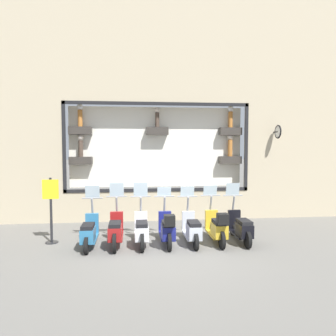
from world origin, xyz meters
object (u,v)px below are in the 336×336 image
(scooter_navy_3, at_px, (167,229))
(shop_sign_post, at_px, (51,208))
(scooter_silver_2, at_px, (192,229))
(scooter_red_5, at_px, (116,231))
(scooter_black_0, at_px, (241,228))
(scooter_teal_6, at_px, (89,232))
(scooter_yellow_1, at_px, (217,227))
(scooter_white_4, at_px, (142,230))

(scooter_navy_3, relative_size, shop_sign_post, 0.96)
(scooter_silver_2, relative_size, scooter_red_5, 0.99)
(scooter_black_0, bearing_deg, scooter_red_5, 89.91)
(scooter_black_0, height_order, shop_sign_post, shop_sign_post)
(scooter_silver_2, xyz_separation_m, scooter_red_5, (0.01, 2.13, 0.03))
(scooter_navy_3, bearing_deg, scooter_red_5, 87.21)
(scooter_navy_3, bearing_deg, shop_sign_post, 79.78)
(scooter_red_5, bearing_deg, scooter_teal_6, 90.63)
(scooter_black_0, height_order, scooter_teal_6, scooter_black_0)
(scooter_silver_2, bearing_deg, scooter_yellow_1, -94.68)
(scooter_black_0, height_order, scooter_navy_3, scooter_black_0)
(scooter_yellow_1, height_order, scooter_silver_2, scooter_yellow_1)
(scooter_red_5, bearing_deg, scooter_white_4, -90.14)
(scooter_yellow_1, bearing_deg, shop_sign_post, 82.87)
(scooter_navy_3, height_order, scooter_teal_6, scooter_teal_6)
(scooter_silver_2, height_order, shop_sign_post, shop_sign_post)
(scooter_yellow_1, distance_m, scooter_silver_2, 0.71)
(scooter_navy_3, xyz_separation_m, scooter_teal_6, (0.06, 2.13, -0.05))
(scooter_black_0, distance_m, scooter_navy_3, 2.13)
(scooter_silver_2, xyz_separation_m, shop_sign_post, (0.53, 3.96, 0.60))
(scooter_silver_2, relative_size, scooter_navy_3, 1.00)
(scooter_black_0, xyz_separation_m, scooter_red_5, (0.01, 3.55, 0.02))
(scooter_red_5, bearing_deg, scooter_navy_3, -92.79)
(scooter_silver_2, distance_m, scooter_teal_6, 2.84)
(scooter_black_0, relative_size, scooter_white_4, 1.00)
(scooter_yellow_1, distance_m, shop_sign_post, 4.74)
(scooter_navy_3, height_order, scooter_red_5, scooter_red_5)
(scooter_silver_2, xyz_separation_m, scooter_teal_6, (0.00, 2.84, 0.00))
(scooter_yellow_1, xyz_separation_m, scooter_navy_3, (-0.00, 1.42, -0.00))
(scooter_black_0, xyz_separation_m, scooter_navy_3, (-0.06, 2.13, 0.04))
(scooter_black_0, relative_size, scooter_yellow_1, 1.00)
(scooter_silver_2, distance_m, scooter_navy_3, 0.71)
(scooter_navy_3, relative_size, scooter_white_4, 1.00)
(scooter_yellow_1, xyz_separation_m, scooter_white_4, (0.07, 2.13, -0.04))
(scooter_yellow_1, bearing_deg, scooter_silver_2, 85.32)
(scooter_red_5, distance_m, scooter_teal_6, 0.71)
(scooter_black_0, xyz_separation_m, scooter_teal_6, (-0.00, 4.26, -0.01))
(scooter_yellow_1, xyz_separation_m, scooter_teal_6, (0.06, 3.55, -0.05))
(scooter_silver_2, relative_size, scooter_white_4, 0.99)
(scooter_white_4, xyz_separation_m, scooter_teal_6, (-0.01, 1.42, -0.02))
(scooter_yellow_1, distance_m, scooter_navy_3, 1.42)
(scooter_white_4, bearing_deg, shop_sign_post, 78.47)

